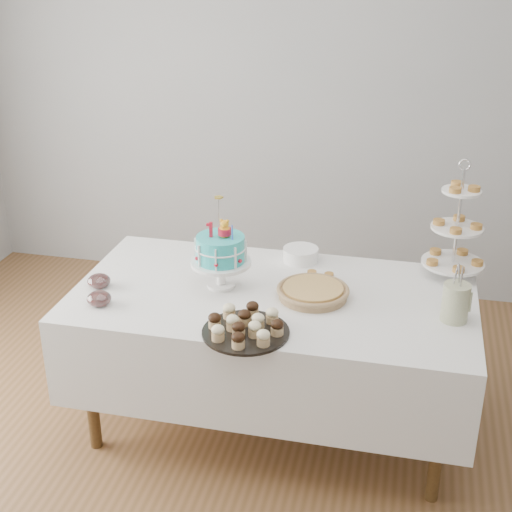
% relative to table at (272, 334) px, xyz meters
% --- Properties ---
extents(floor, '(5.00, 5.00, 0.00)m').
position_rel_table_xyz_m(floor, '(0.00, -0.30, -0.54)').
color(floor, brown).
rests_on(floor, ground).
extents(walls, '(5.04, 4.04, 2.70)m').
position_rel_table_xyz_m(walls, '(0.00, -0.30, 0.81)').
color(walls, '#95989A').
rests_on(walls, floor).
extents(table, '(1.92, 1.02, 0.77)m').
position_rel_table_xyz_m(table, '(0.00, 0.00, 0.00)').
color(table, silver).
rests_on(table, floor).
extents(birthday_cake, '(0.30, 0.30, 0.45)m').
position_rel_table_xyz_m(birthday_cake, '(-0.26, 0.01, 0.35)').
color(birthday_cake, white).
rests_on(birthday_cake, table).
extents(cupcake_tray, '(0.38, 0.38, 0.09)m').
position_rel_table_xyz_m(cupcake_tray, '(-0.04, -0.40, 0.27)').
color(cupcake_tray, black).
rests_on(cupcake_tray, table).
extents(pie, '(0.35, 0.35, 0.05)m').
position_rel_table_xyz_m(pie, '(0.19, -0.00, 0.26)').
color(pie, '#A17C57').
rests_on(pie, table).
extents(tiered_stand, '(0.31, 0.31, 0.61)m').
position_rel_table_xyz_m(tiered_stand, '(0.84, 0.40, 0.48)').
color(tiered_stand, silver).
rests_on(tiered_stand, table).
extents(plate_stack, '(0.19, 0.19, 0.07)m').
position_rel_table_xyz_m(plate_stack, '(0.07, 0.40, 0.26)').
color(plate_stack, white).
rests_on(plate_stack, table).
extents(pastry_plate, '(0.26, 0.26, 0.04)m').
position_rel_table_xyz_m(pastry_plate, '(0.20, 0.14, 0.24)').
color(pastry_plate, white).
rests_on(pastry_plate, table).
extents(jam_bowl_a, '(0.11, 0.11, 0.07)m').
position_rel_table_xyz_m(jam_bowl_a, '(-0.76, -0.30, 0.26)').
color(jam_bowl_a, silver).
rests_on(jam_bowl_a, table).
extents(jam_bowl_b, '(0.11, 0.11, 0.07)m').
position_rel_table_xyz_m(jam_bowl_b, '(-0.84, -0.13, 0.26)').
color(jam_bowl_b, silver).
rests_on(jam_bowl_b, table).
extents(utensil_pitcher, '(0.13, 0.12, 0.27)m').
position_rel_table_xyz_m(utensil_pitcher, '(0.84, -0.08, 0.32)').
color(utensil_pitcher, beige).
rests_on(utensil_pitcher, table).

